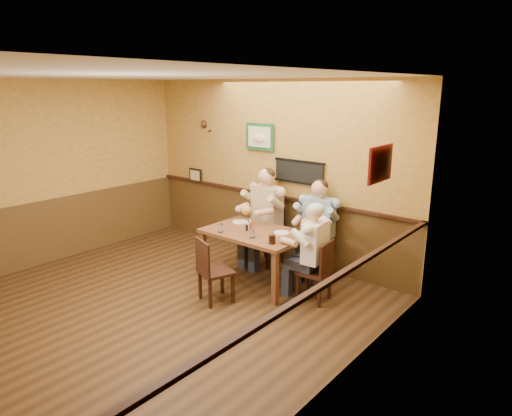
{
  "coord_description": "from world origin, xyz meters",
  "views": [
    {
      "loc": [
        4.32,
        -3.12,
        2.67
      ],
      "look_at": [
        0.56,
        1.45,
        1.1
      ],
      "focal_mm": 32.0,
      "sensor_mm": 36.0,
      "label": 1
    }
  ],
  "objects_px": {
    "dining_table": "(256,238)",
    "chair_right_end": "(314,271)",
    "diner_tan_shirt": "(267,221)",
    "chair_near_side": "(216,270)",
    "diner_white_elder": "(315,258)",
    "salt_shaker": "(248,227)",
    "diner_blue_polo": "(318,233)",
    "cola_tumbler": "(272,239)",
    "water_glass_mid": "(252,233)",
    "pepper_shaker": "(247,228)",
    "water_glass_left": "(220,228)",
    "chair_back_right": "(318,245)",
    "hot_sauce_bottle": "(251,227)",
    "chair_back_left": "(267,234)"
  },
  "relations": [
    {
      "from": "chair_back_right",
      "to": "diner_blue_polo",
      "type": "distance_m",
      "value": 0.19
    },
    {
      "from": "chair_back_left",
      "to": "cola_tumbler",
      "type": "distance_m",
      "value": 1.28
    },
    {
      "from": "diner_blue_polo",
      "to": "water_glass_mid",
      "type": "relative_size",
      "value": 11.13
    },
    {
      "from": "chair_near_side",
      "to": "diner_white_elder",
      "type": "height_order",
      "value": "diner_white_elder"
    },
    {
      "from": "hot_sauce_bottle",
      "to": "water_glass_mid",
      "type": "bearing_deg",
      "value": -44.25
    },
    {
      "from": "chair_back_right",
      "to": "salt_shaker",
      "type": "relative_size",
      "value": 9.16
    },
    {
      "from": "diner_tan_shirt",
      "to": "cola_tumbler",
      "type": "distance_m",
      "value": 1.25
    },
    {
      "from": "diner_white_elder",
      "to": "salt_shaker",
      "type": "xyz_separation_m",
      "value": [
        -1.07,
        -0.06,
        0.22
      ]
    },
    {
      "from": "chair_back_left",
      "to": "salt_shaker",
      "type": "distance_m",
      "value": 0.79
    },
    {
      "from": "chair_right_end",
      "to": "diner_blue_polo",
      "type": "xyz_separation_m",
      "value": [
        -0.42,
        0.76,
        0.23
      ]
    },
    {
      "from": "chair_back_right",
      "to": "hot_sauce_bottle",
      "type": "xyz_separation_m",
      "value": [
        -0.54,
        -0.89,
        0.39
      ]
    },
    {
      "from": "water_glass_mid",
      "to": "pepper_shaker",
      "type": "distance_m",
      "value": 0.31
    },
    {
      "from": "chair_near_side",
      "to": "water_glass_left",
      "type": "bearing_deg",
      "value": -32.35
    },
    {
      "from": "chair_back_left",
      "to": "water_glass_left",
      "type": "bearing_deg",
      "value": -88.16
    },
    {
      "from": "diner_blue_polo",
      "to": "water_glass_mid",
      "type": "bearing_deg",
      "value": -117.45
    },
    {
      "from": "diner_tan_shirt",
      "to": "pepper_shaker",
      "type": "distance_m",
      "value": 0.77
    },
    {
      "from": "chair_back_left",
      "to": "water_glass_mid",
      "type": "height_order",
      "value": "chair_back_left"
    },
    {
      "from": "chair_near_side",
      "to": "diner_white_elder",
      "type": "relative_size",
      "value": 0.73
    },
    {
      "from": "chair_back_left",
      "to": "diner_tan_shirt",
      "type": "bearing_deg",
      "value": 2.94
    },
    {
      "from": "chair_near_side",
      "to": "water_glass_mid",
      "type": "height_order",
      "value": "water_glass_mid"
    },
    {
      "from": "dining_table",
      "to": "chair_right_end",
      "type": "distance_m",
      "value": 0.98
    },
    {
      "from": "water_glass_mid",
      "to": "chair_near_side",
      "type": "bearing_deg",
      "value": -105.28
    },
    {
      "from": "chair_right_end",
      "to": "pepper_shaker",
      "type": "distance_m",
      "value": 1.13
    },
    {
      "from": "chair_right_end",
      "to": "cola_tumbler",
      "type": "bearing_deg",
      "value": -63.12
    },
    {
      "from": "diner_tan_shirt",
      "to": "chair_near_side",
      "type": "bearing_deg",
      "value": -74.65
    },
    {
      "from": "chair_back_left",
      "to": "pepper_shaker",
      "type": "height_order",
      "value": "chair_back_left"
    },
    {
      "from": "hot_sauce_bottle",
      "to": "pepper_shaker",
      "type": "relative_size",
      "value": 2.0
    },
    {
      "from": "hot_sauce_bottle",
      "to": "pepper_shaker",
      "type": "distance_m",
      "value": 0.11
    },
    {
      "from": "chair_near_side",
      "to": "salt_shaker",
      "type": "relative_size",
      "value": 8.73
    },
    {
      "from": "water_glass_left",
      "to": "water_glass_mid",
      "type": "relative_size",
      "value": 1.01
    },
    {
      "from": "hot_sauce_bottle",
      "to": "chair_near_side",
      "type": "bearing_deg",
      "value": -89.42
    },
    {
      "from": "chair_back_left",
      "to": "chair_near_side",
      "type": "xyz_separation_m",
      "value": [
        0.32,
        -1.45,
        -0.05
      ]
    },
    {
      "from": "diner_tan_shirt",
      "to": "pepper_shaker",
      "type": "height_order",
      "value": "diner_tan_shirt"
    },
    {
      "from": "water_glass_left",
      "to": "cola_tumbler",
      "type": "relative_size",
      "value": 1.01
    },
    {
      "from": "dining_table",
      "to": "chair_right_end",
      "type": "relative_size",
      "value": 1.72
    },
    {
      "from": "dining_table",
      "to": "water_glass_mid",
      "type": "distance_m",
      "value": 0.32
    },
    {
      "from": "diner_tan_shirt",
      "to": "diner_white_elder",
      "type": "height_order",
      "value": "diner_tan_shirt"
    },
    {
      "from": "diner_white_elder",
      "to": "salt_shaker",
      "type": "height_order",
      "value": "diner_white_elder"
    },
    {
      "from": "water_glass_mid",
      "to": "water_glass_left",
      "type": "bearing_deg",
      "value": -169.04
    },
    {
      "from": "chair_right_end",
      "to": "chair_near_side",
      "type": "xyz_separation_m",
      "value": [
        -0.95,
        -0.82,
        0.02
      ]
    },
    {
      "from": "diner_blue_polo",
      "to": "cola_tumbler",
      "type": "height_order",
      "value": "diner_blue_polo"
    },
    {
      "from": "dining_table",
      "to": "water_glass_left",
      "type": "bearing_deg",
      "value": -136.12
    },
    {
      "from": "diner_tan_shirt",
      "to": "hot_sauce_bottle",
      "type": "distance_m",
      "value": 0.84
    },
    {
      "from": "water_glass_left",
      "to": "hot_sauce_bottle",
      "type": "relative_size",
      "value": 0.7
    },
    {
      "from": "dining_table",
      "to": "water_glass_mid",
      "type": "xyz_separation_m",
      "value": [
        0.14,
        -0.24,
        0.15
      ]
    },
    {
      "from": "chair_back_right",
      "to": "cola_tumbler",
      "type": "height_order",
      "value": "chair_back_right"
    },
    {
      "from": "dining_table",
      "to": "diner_tan_shirt",
      "type": "distance_m",
      "value": 0.75
    },
    {
      "from": "diner_white_elder",
      "to": "water_glass_left",
      "type": "xyz_separation_m",
      "value": [
        -1.29,
        -0.37,
        0.23
      ]
    },
    {
      "from": "dining_table",
      "to": "hot_sauce_bottle",
      "type": "bearing_deg",
      "value": -99.37
    },
    {
      "from": "dining_table",
      "to": "water_glass_mid",
      "type": "relative_size",
      "value": 12.25
    }
  ]
}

